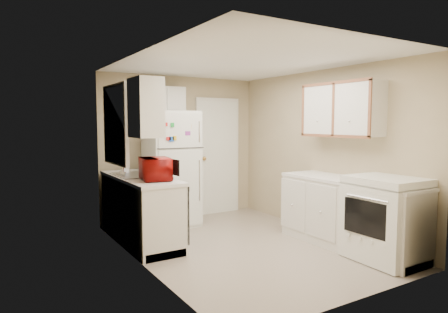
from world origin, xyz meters
TOP-DOWN VIEW (x-y plane):
  - floor at (0.00, 0.00)m, footprint 3.80×3.80m
  - ceiling at (0.00, 0.00)m, footprint 3.80×3.80m
  - wall_left at (-1.40, 0.00)m, footprint 3.80×3.80m
  - wall_right at (1.40, 0.00)m, footprint 3.80×3.80m
  - wall_back at (0.00, 1.90)m, footprint 2.80×2.80m
  - wall_front at (0.00, -1.90)m, footprint 2.80×2.80m
  - left_counter at (-1.10, 0.90)m, footprint 0.60×1.80m
  - dishwasher at (-0.81, 0.30)m, footprint 0.03×0.58m
  - sink at (-1.10, 1.05)m, footprint 0.54×0.74m
  - microwave at (-1.04, 0.46)m, footprint 0.55×0.36m
  - soap_bottle at (-1.15, 1.34)m, footprint 0.09×0.09m
  - window_blinds at (-1.36, 1.05)m, footprint 0.10×0.98m
  - upper_cabinet_left at (-1.25, 0.22)m, footprint 0.30×0.45m
  - refrigerator at (-0.37, 1.51)m, footprint 0.78×0.76m
  - cabinet_over_fridge at (-0.40, 1.75)m, footprint 0.70×0.30m
  - interior_door at (0.70, 1.86)m, footprint 0.86×0.06m
  - right_counter at (1.10, -0.80)m, footprint 0.60×2.00m
  - stove at (1.09, -1.35)m, footprint 0.71×0.86m
  - upper_cabinet_right at (1.25, -0.50)m, footprint 0.30×1.20m

SIDE VIEW (x-z plane):
  - floor at x=0.00m, z-range 0.00..0.00m
  - left_counter at x=-1.10m, z-range 0.00..0.90m
  - right_counter at x=1.10m, z-range 0.00..0.90m
  - dishwasher at x=-0.81m, z-range 0.13..0.85m
  - stove at x=1.09m, z-range 0.00..1.01m
  - sink at x=-1.10m, z-range 0.78..0.94m
  - refrigerator at x=-0.37m, z-range 0.00..1.81m
  - soap_bottle at x=-1.15m, z-range 0.91..1.09m
  - interior_door at x=0.70m, z-range -0.02..2.06m
  - microwave at x=-1.04m, z-range 0.88..1.22m
  - wall_left at x=-1.40m, z-range 1.20..1.20m
  - wall_right at x=1.40m, z-range 1.20..1.20m
  - wall_back at x=0.00m, z-range 1.20..1.20m
  - wall_front at x=0.00m, z-range 1.20..1.20m
  - window_blinds at x=-1.36m, z-range 1.06..2.14m
  - upper_cabinet_left at x=-1.25m, z-range 1.45..2.15m
  - upper_cabinet_right at x=1.25m, z-range 1.45..2.15m
  - cabinet_over_fridge at x=-0.40m, z-range 1.80..2.20m
  - ceiling at x=0.00m, z-range 2.40..2.40m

